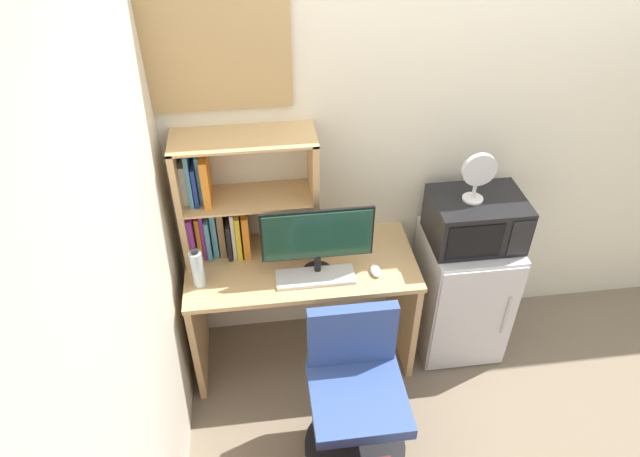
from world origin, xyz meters
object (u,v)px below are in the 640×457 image
Objects in this scene: hutch_bookshelf at (229,202)px; monitor at (317,238)px; keyboard at (315,277)px; mini_fridge at (461,292)px; water_bottle at (198,268)px; computer_mouse at (375,270)px; desk_chair at (355,398)px; wall_corkboard at (213,56)px; desk_fan at (479,174)px; microwave at (476,220)px.

monitor is (0.44, -0.25, -0.08)m from hutch_bookshelf.
keyboard is 0.98m from mini_fridge.
monitor is 0.63m from water_bottle.
monitor is 0.23m from keyboard.
computer_mouse reaches higher than keyboard.
wall_corkboard is (-0.56, 0.91, 1.46)m from desk_chair.
desk_fan is at bearing -176.01° from mini_fridge.
microwave reaches higher than keyboard.
computer_mouse is at bearing 69.91° from desk_chair.
keyboard is at bearing 106.01° from desk_chair.
desk_chair is (0.75, -0.53, -0.50)m from water_bottle.
water_bottle is 0.47× the size of microwave.
desk_fan reaches higher than computer_mouse.
keyboard is at bearing -179.25° from computer_mouse.
water_bottle reaches higher than desk_chair.
mini_fridge is at bearing 4.11° from water_bottle.
monitor is 0.72× the size of mini_fridge.
water_bottle is (-0.62, -0.01, -0.13)m from monitor.
hutch_bookshelf reaches higher than mini_fridge.
wall_corkboard reaches higher than keyboard.
desk_chair is at bearing -73.99° from keyboard.
desk_chair is at bearing -138.70° from desk_fan.
mini_fridge is at bearing 6.27° from monitor.
monitor is 0.80× the size of wall_corkboard.
mini_fridge is at bearing 13.35° from computer_mouse.
water_bottle is at bearing -175.78° from microwave.
computer_mouse is 0.12× the size of desk_chair.
mini_fridge is (1.32, -0.16, -0.67)m from hutch_bookshelf.
monitor is 1.40× the size of keyboard.
microwave reaches higher than mini_fridge.
water_bottle is 1.58m from mini_fridge.
hutch_bookshelf is at bearing 150.11° from monitor.
desk_chair is at bearing -110.09° from computer_mouse.
monitor is 0.89m from desk_fan.
desk_chair is at bearing -54.42° from hutch_bookshelf.
computer_mouse is 0.13× the size of mini_fridge.
desk_chair reaches higher than mini_fridge.
monitor is at bearing -173.53° from microwave.
computer_mouse is 0.62m from microwave.
hutch_bookshelf is 1.73× the size of keyboard.
mini_fridge is at bearing 3.99° from desk_fan.
water_bottle reaches higher than computer_mouse.
desk_fan is at bearing 6.39° from monitor.
computer_mouse is at bearing -28.70° from wall_corkboard.
wall_corkboard reaches higher than monitor.
keyboard is at bearing -171.08° from mini_fridge.
wall_corkboard is (-1.32, 0.27, 1.42)m from mini_fridge.
hutch_bookshelf reaches higher than desk_chair.
desk_chair is at bearing -140.00° from microwave.
monitor is 2.05× the size of desk_fan.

